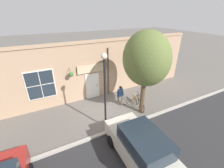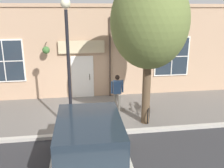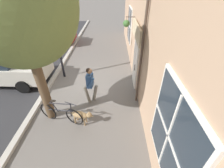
{
  "view_description": "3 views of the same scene",
  "coord_description": "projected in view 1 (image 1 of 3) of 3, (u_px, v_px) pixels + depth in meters",
  "views": [
    {
      "loc": [
        7.97,
        -3.66,
        6.41
      ],
      "look_at": [
        -1.3,
        1.06,
        1.3
      ],
      "focal_mm": 24.0,
      "sensor_mm": 36.0,
      "label": 1
    },
    {
      "loc": [
        9.9,
        -0.56,
        4.25
      ],
      "look_at": [
        -1.31,
        1.12,
        0.87
      ],
      "focal_mm": 40.0,
      "sensor_mm": 36.0,
      "label": 2
    },
    {
      "loc": [
        -1.11,
        6.07,
        4.29
      ],
      "look_at": [
        -1.08,
        2.18,
        1.58
      ],
      "focal_mm": 24.0,
      "sensor_mm": 36.0,
      "label": 3
    }
  ],
  "objects": [
    {
      "name": "pedestrian_walking",
      "position": [
        120.0,
        94.0,
        10.92
      ],
      "size": [
        0.61,
        0.59,
        1.6
      ],
      "color": "#6B665B",
      "rests_on": "ground_plane"
    },
    {
      "name": "street_lamp",
      "position": [
        105.0,
        82.0,
        7.83
      ],
      "size": [
        0.32,
        0.32,
        4.6
      ],
      "color": "black",
      "rests_on": "ground_plane"
    },
    {
      "name": "ground_plane",
      "position": [
        107.0,
        110.0,
        10.69
      ],
      "size": [
        90.0,
        90.0,
        0.0
      ],
      "primitive_type": "plane",
      "color": "#66605B"
    },
    {
      "name": "street_tree_by_curb",
      "position": [
        147.0,
        61.0,
        8.86
      ],
      "size": [
        3.03,
        2.73,
        5.52
      ],
      "color": "brown",
      "rests_on": "ground_plane"
    },
    {
      "name": "dog_on_leash",
      "position": [
        135.0,
        97.0,
        11.51
      ],
      "size": [
        0.99,
        0.41,
        0.62
      ],
      "color": "#997A51",
      "rests_on": "ground_plane"
    },
    {
      "name": "storefront_facade",
      "position": [
        94.0,
        70.0,
        11.56
      ],
      "size": [
        0.95,
        18.0,
        4.53
      ],
      "color": "tan",
      "rests_on": "ground_plane"
    },
    {
      "name": "leaning_bicycle",
      "position": [
        140.0,
        103.0,
        10.87
      ],
      "size": [
        1.67,
        0.57,
        1.0
      ],
      "color": "black",
      "rests_on": "ground_plane"
    },
    {
      "name": "parked_car_mid_block",
      "position": [
        142.0,
        147.0,
        6.72
      ],
      "size": [
        4.34,
        2.02,
        1.75
      ],
      "color": "beige",
      "rests_on": "ground_plane"
    }
  ]
}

